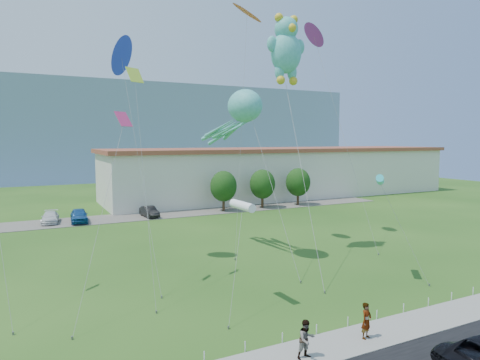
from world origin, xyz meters
name	(u,v)px	position (x,y,z in m)	size (l,w,h in m)	color
ground	(317,320)	(0.00, 0.00, 0.00)	(160.00, 160.00, 0.00)	#234C15
sidewalk	(352,341)	(0.00, -2.75, 0.05)	(80.00, 2.50, 0.10)	gray
parking_strip	(148,216)	(0.00, 35.00, 0.03)	(70.00, 6.00, 0.06)	#59544C
hill_ridge	(75,130)	(0.00, 120.00, 12.50)	(160.00, 50.00, 25.00)	#7491A0
warehouse	(284,172)	(26.00, 44.00, 4.12)	(61.00, 15.00, 8.20)	beige
rope_fence	(333,325)	(0.00, -1.30, 0.25)	(26.05, 0.05, 0.50)	white
tree_near	(224,186)	(10.00, 34.00, 3.39)	(3.60, 3.60, 5.47)	#3F2B19
tree_mid	(262,184)	(16.00, 34.00, 3.39)	(3.60, 3.60, 5.47)	#3F2B19
tree_far	(298,182)	(22.00, 34.00, 3.39)	(3.60, 3.60, 5.47)	#3F2B19
pedestrian_left	(366,321)	(0.75, -2.88, 0.97)	(0.64, 0.42, 1.75)	gray
pedestrian_right	(306,339)	(-2.94, -3.15, 0.96)	(0.84, 0.65, 1.72)	gray
parked_car_white	(50,217)	(-11.34, 35.43, 0.69)	(1.76, 4.34, 1.26)	silver
parked_car_blue	(79,215)	(-8.30, 34.31, 0.85)	(1.86, 4.62, 1.57)	#194C8C
parked_car_black	(149,212)	(-0.10, 34.10, 0.71)	(1.38, 3.96, 1.31)	black
octopus_kite	(238,116)	(1.76, 13.03, 11.52)	(2.53, 12.90, 13.50)	teal
teddy_bear_kite	(286,48)	(5.87, 12.45, 17.11)	(4.81, 10.59, 19.79)	teal
small_kite_yellow	(137,101)	(-7.10, 9.59, 12.07)	(1.29, 6.22, 14.22)	#BCE135
small_kite_purple	(316,40)	(11.66, 16.28, 19.08)	(1.82, 9.01, 20.29)	purple
small_kite_white	(242,206)	(-2.57, 3.77, 5.82)	(2.43, 3.79, 6.30)	white
small_kite_cyan	(380,180)	(7.77, 3.51, 6.89)	(2.44, 3.69, 7.38)	#35DCEE
small_kite_blue	(122,60)	(-6.88, 14.87, 15.46)	(1.80, 8.95, 16.51)	#2838E8
small_kite_pink	(119,139)	(-8.39, 9.12, 9.65)	(4.71, 7.02, 11.37)	#E43270
small_kite_orange	(247,19)	(4.20, 16.21, 20.15)	(4.14, 4.81, 21.39)	orange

